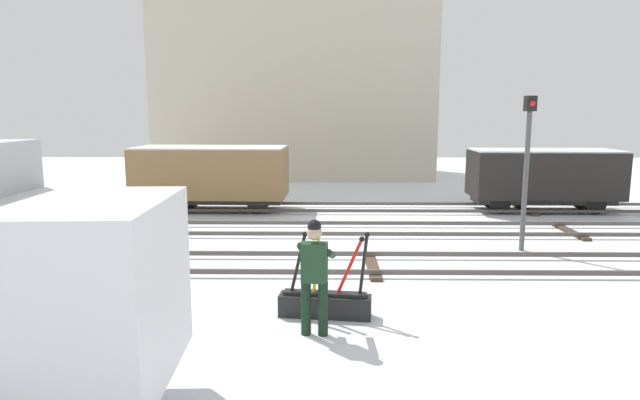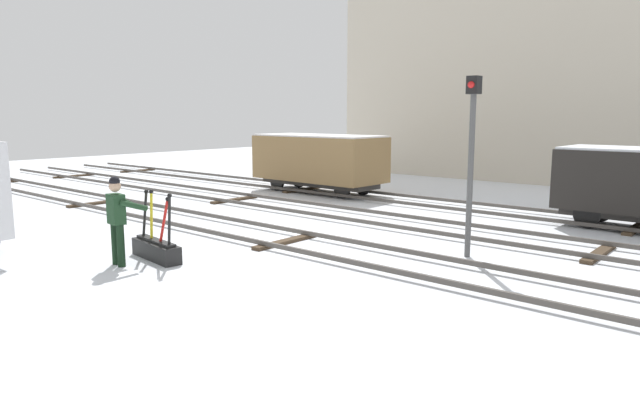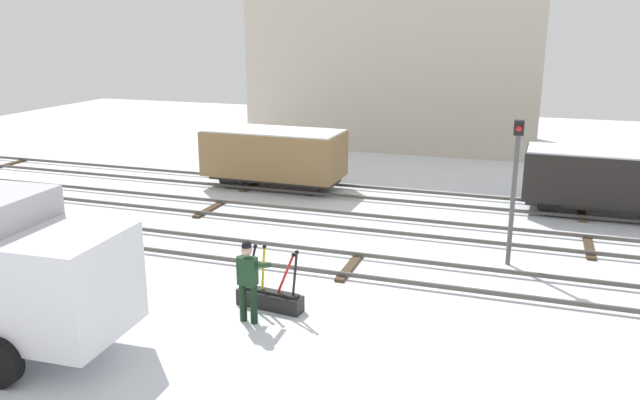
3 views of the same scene
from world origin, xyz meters
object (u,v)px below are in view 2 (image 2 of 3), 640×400
object	(u,v)px
rail_worker	(118,215)
signal_post	(471,148)
switch_lever_frame	(156,248)
freight_car_near_switch	(319,159)

from	to	relation	value
rail_worker	signal_post	xyz separation A→B (m)	(4.96, 5.10, 1.29)
switch_lever_frame	freight_car_near_switch	bearing A→B (deg)	118.89
switch_lever_frame	freight_car_near_switch	world-z (taller)	freight_car_near_switch
signal_post	switch_lever_frame	bearing A→B (deg)	-137.65
switch_lever_frame	signal_post	xyz separation A→B (m)	(4.80, 4.37, 2.05)
switch_lever_frame	rail_worker	xyz separation A→B (m)	(-0.16, -0.72, 0.76)
switch_lever_frame	freight_car_near_switch	distance (m)	10.60
switch_lever_frame	rail_worker	bearing A→B (deg)	-95.69
signal_post	freight_car_near_switch	size ratio (longest dim) A/B	0.72
switch_lever_frame	rail_worker	distance (m)	1.06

